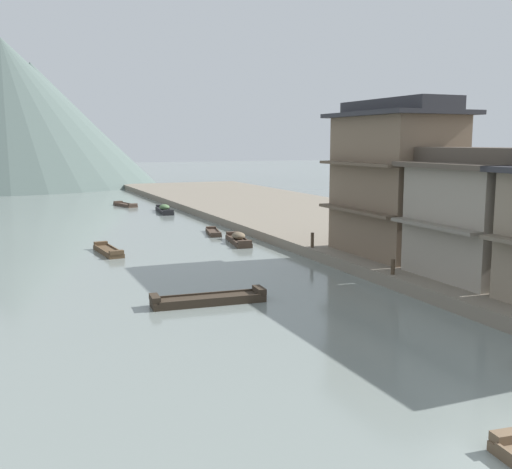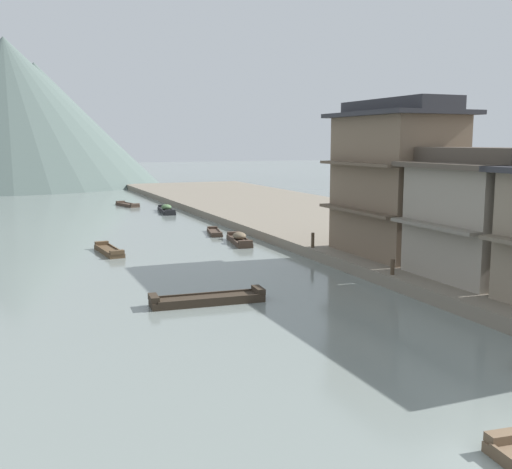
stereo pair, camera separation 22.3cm
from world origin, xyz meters
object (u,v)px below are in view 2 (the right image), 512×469
object	(u,v)px
boat_midriver_drifting	(239,239)
house_waterfront_tall	(395,179)
boat_moored_third	(166,210)
mooring_post_dock_far	(313,240)
boat_moored_second	(128,205)
mooring_post_dock_mid	(392,267)
boat_upstream_distant	(109,251)
boat_moored_nearest	(208,300)
house_waterfront_second	(476,215)
boat_moored_far	(215,232)

from	to	relation	value
boat_midriver_drifting	house_waterfront_tall	world-z (taller)	house_waterfront_tall
boat_moored_third	boat_midriver_drifting	xyz separation A→B (m)	(0.14, -20.27, -0.00)
boat_midriver_drifting	mooring_post_dock_far	xyz separation A→B (m)	(2.27, -6.71, 0.81)
boat_moored_third	house_waterfront_tall	size ratio (longest dim) A/B	0.63
boat_moored_second	house_waterfront_tall	size ratio (longest dim) A/B	0.48
mooring_post_dock_mid	boat_moored_second	bearing A→B (deg)	96.48
boat_upstream_distant	mooring_post_dock_mid	bearing A→B (deg)	-52.11
house_waterfront_tall	boat_moored_nearest	bearing A→B (deg)	-161.40
house_waterfront_second	mooring_post_dock_mid	distance (m)	4.59
boat_midriver_drifting	mooring_post_dock_mid	bearing A→B (deg)	-81.44
house_waterfront_tall	mooring_post_dock_mid	bearing A→B (deg)	-125.02
mooring_post_dock_mid	boat_moored_nearest	bearing A→B (deg)	176.77
boat_moored_far	boat_upstream_distant	size ratio (longest dim) A/B	0.87
boat_moored_third	boat_midriver_drifting	bearing A→B (deg)	-89.60
boat_midriver_drifting	boat_upstream_distant	world-z (taller)	boat_midriver_drifting
boat_moored_second	house_waterfront_second	xyz separation A→B (m)	(8.09, -44.92, 3.50)
boat_moored_nearest	boat_moored_far	world-z (taller)	boat_moored_nearest
boat_moored_far	mooring_post_dock_far	bearing A→B (deg)	-77.76
boat_moored_far	mooring_post_dock_mid	distance (m)	20.01
boat_moored_nearest	mooring_post_dock_mid	xyz separation A→B (m)	(9.27, -0.52, 0.83)
boat_midriver_drifting	house_waterfront_tall	xyz separation A→B (m)	(5.61, -10.29, 4.65)
house_waterfront_second	boat_moored_nearest	bearing A→B (deg)	168.71
boat_moored_third	house_waterfront_tall	world-z (taller)	house_waterfront_tall
boat_moored_far	boat_midriver_drifting	bearing A→B (deg)	-87.31
boat_moored_nearest	house_waterfront_second	size ratio (longest dim) A/B	0.79
boat_moored_nearest	boat_midriver_drifting	world-z (taller)	boat_midriver_drifting
boat_moored_nearest	house_waterfront_second	bearing A→B (deg)	-11.29
mooring_post_dock_mid	boat_upstream_distant	bearing A→B (deg)	127.89
boat_midriver_drifting	house_waterfront_tall	bearing A→B (deg)	-61.42
boat_upstream_distant	house_waterfront_tall	distance (m)	18.27
boat_moored_far	mooring_post_dock_far	world-z (taller)	mooring_post_dock_far
boat_moored_third	mooring_post_dock_far	xyz separation A→B (m)	(2.41, -26.98, 0.81)
boat_midriver_drifting	mooring_post_dock_mid	world-z (taller)	mooring_post_dock_mid
boat_upstream_distant	boat_moored_second	bearing A→B (deg)	77.20
mooring_post_dock_mid	mooring_post_dock_far	distance (m)	8.35
boat_midriver_drifting	boat_upstream_distant	distance (m)	9.08
boat_moored_second	boat_moored_far	world-z (taller)	boat_moored_second
boat_moored_third	house_waterfront_second	distance (m)	37.86
boat_moored_far	boat_upstream_distant	distance (m)	10.29
house_waterfront_tall	mooring_post_dock_mid	size ratio (longest dim) A/B	11.63
boat_moored_far	boat_upstream_distant	world-z (taller)	boat_upstream_distant
boat_moored_second	house_waterfront_second	distance (m)	45.77
boat_moored_nearest	house_waterfront_second	world-z (taller)	house_waterfront_second
boat_moored_far	mooring_post_dock_far	size ratio (longest dim) A/B	4.07
boat_moored_second	boat_upstream_distant	world-z (taller)	boat_upstream_distant
mooring_post_dock_mid	boat_moored_third	bearing A→B (deg)	93.90
house_waterfront_second	mooring_post_dock_far	distance (m)	11.10
boat_moored_nearest	house_waterfront_second	distance (m)	13.18
house_waterfront_tall	mooring_post_dock_mid	world-z (taller)	house_waterfront_tall
boat_moored_nearest	boat_upstream_distant	size ratio (longest dim) A/B	1.21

